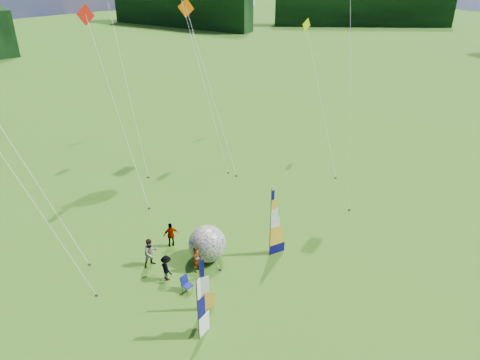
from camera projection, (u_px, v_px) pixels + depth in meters
ground at (297, 290)px, 25.80m from camera, size 220.00×220.00×0.00m
treeline_ring at (302, 230)px, 23.94m from camera, size 210.00×210.00×8.00m
feather_banner_main at (270, 224)px, 27.59m from camera, size 1.23×0.28×4.52m
side_banner_left at (200, 286)px, 23.64m from camera, size 0.91×0.29×3.25m
side_banner_far at (198, 311)px, 21.85m from camera, size 1.02×0.47×3.58m
bol_inflatable at (207, 244)px, 27.77m from camera, size 2.91×2.91×2.24m
spectator_a at (197, 259)px, 26.93m from camera, size 0.69×0.58×1.63m
spectator_b at (151, 253)px, 27.35m from camera, size 0.91×0.48×1.83m
spectator_c at (166, 268)px, 26.29m from camera, size 0.41×1.03×1.58m
spectator_d at (171, 235)px, 29.13m from camera, size 1.04×0.66×1.66m
camp_chair at (187, 284)px, 25.51m from camera, size 0.66×0.66×0.96m
kite_whale at (187, 10)px, 36.95m from camera, size 8.55×15.20×24.34m
kite_rainbow_delta at (25, 152)px, 26.50m from camera, size 8.67×12.49×12.96m
kite_parafoil at (351, 54)px, 31.58m from camera, size 9.35×10.90×20.51m
small_kite_red at (116, 103)px, 33.08m from camera, size 6.06×10.63×13.68m
small_kite_orange at (211, 83)px, 38.01m from camera, size 4.87×11.24×13.45m
small_kite_yellow at (321, 93)px, 38.73m from camera, size 7.81×11.03×11.58m
small_kite_pink at (12, 164)px, 22.41m from camera, size 8.18×8.50×15.32m
small_kite_green at (120, 53)px, 38.46m from camera, size 5.46×14.13×17.67m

